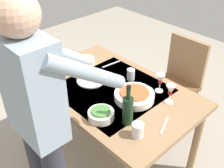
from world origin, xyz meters
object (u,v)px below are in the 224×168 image
wine_glass_right (170,91)px  serving_bowl_pasta (134,95)px  water_cup_near_left (40,74)px  dining_table (112,98)px  side_bowl_bread (86,60)px  chair_near (179,78)px  wine_glass_left (160,80)px  person_server (41,119)px  water_cup_far_left (131,74)px  water_cup_near_right (138,130)px  side_bowl_salad (101,114)px  wine_bottle (128,110)px  dinner_plate_near (91,80)px

wine_glass_right → serving_bowl_pasta: (0.20, 0.16, -0.07)m
water_cup_near_left → wine_glass_right: bearing=-151.2°
dining_table → water_cup_near_left: bearing=31.5°
water_cup_near_left → side_bowl_bread: size_ratio=0.55×
serving_bowl_pasta → chair_near: bearing=-81.6°
dining_table → chair_near: 0.84m
wine_glass_left → water_cup_near_left: size_ratio=1.72×
person_server → water_cup_far_left: 0.94m
chair_near → wine_glass_left: size_ratio=6.03×
water_cup_near_left → water_cup_near_right: water_cup_near_right is taller
serving_bowl_pasta → side_bowl_bread: bearing=-6.0°
water_cup_near_right → side_bowl_salad: 0.29m
wine_glass_left → person_server: bearing=82.9°
wine_glass_right → side_bowl_bread: (0.86, 0.09, -0.07)m
chair_near → wine_bottle: (-0.26, 1.01, 0.33)m
side_bowl_bread → dinner_plate_near: 0.29m
chair_near → wine_glass_right: (-0.32, 0.63, 0.32)m
dining_table → side_bowl_bread: (0.45, -0.10, 0.12)m
side_bowl_bread → dinner_plate_near: bearing=149.1°
water_cup_far_left → dining_table: bearing=90.7°
person_server → side_bowl_salad: 0.45m
dinner_plate_near → side_bowl_salad: bearing=148.8°
dinner_plate_near → serving_bowl_pasta: bearing=-169.1°
person_server → wine_glass_left: size_ratio=11.19×
chair_near → person_server: size_ratio=0.54×
person_server → wine_bottle: (-0.20, -0.51, -0.10)m
wine_glass_left → serving_bowl_pasta: wine_glass_left is taller
wine_glass_right → wine_glass_left: bearing=-23.0°
chair_near → serving_bowl_pasta: bearing=98.4°
water_cup_near_right → wine_glass_left: bearing=-66.4°
wine_glass_left → side_bowl_salad: (0.07, 0.54, -0.07)m
wine_glass_right → water_cup_near_left: size_ratio=1.72×
serving_bowl_pasta → dining_table: bearing=9.4°
serving_bowl_pasta → side_bowl_bread: size_ratio=1.87×
water_cup_near_left → side_bowl_salad: size_ratio=0.49×
side_bowl_salad → serving_bowl_pasta: bearing=-91.8°
water_cup_far_left → dinner_plate_near: 0.33m
dining_table → person_server: size_ratio=0.80×
person_server → side_bowl_salad: bearing=-96.1°
person_server → wine_bottle: 0.56m
chair_near → wine_glass_left: (-0.18, 0.57, 0.32)m
water_cup_near_right → wine_bottle: bearing=-18.7°
dining_table → person_server: (-0.15, 0.70, 0.30)m
chair_near → wine_glass_left: bearing=107.5°
chair_near → water_cup_near_right: 1.15m
wine_bottle → wine_glass_left: size_ratio=1.96×
person_server → wine_glass_right: bearing=-106.0°
water_cup_near_right → dinner_plate_near: water_cup_near_right is taller
wine_bottle → person_server: bearing=68.9°
wine_bottle → side_bowl_bread: bearing=-20.1°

